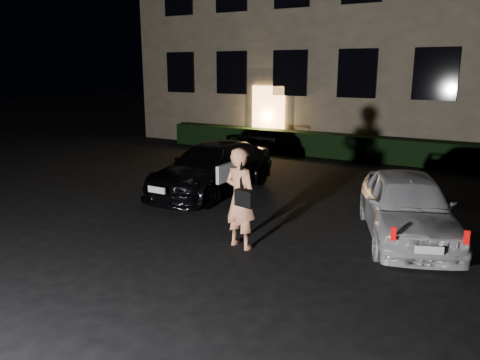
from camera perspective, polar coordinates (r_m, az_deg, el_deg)
The scene contains 5 objects.
ground at distance 8.28m, azimuth -9.28°, elevation -9.40°, with size 80.00×80.00×0.00m, color black.
hedge at distance 17.30m, azimuth 13.19°, elevation 3.94°, with size 15.00×0.70×0.85m, color black.
sedan at distance 12.31m, azimuth -3.33°, elevation 1.48°, with size 1.90×4.49×1.27m.
hatch at distance 9.46m, azimuth 19.69°, elevation -2.99°, with size 2.78×4.06×1.28m.
man at distance 8.38m, azimuth 0.10°, elevation -2.21°, with size 0.78×0.59×1.85m.
Camera 1 is at (4.91, -5.85, 3.20)m, focal length 35.00 mm.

